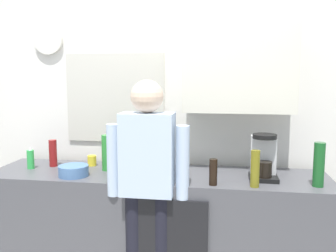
# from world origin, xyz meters

# --- Properties ---
(kitchen_counter) EXTENTS (2.57, 0.64, 0.89)m
(kitchen_counter) POSITION_xyz_m (0.00, 0.30, 0.44)
(kitchen_counter) COLOR #4C4C51
(kitchen_counter) RESTS_ON ground_plane
(back_wall_assembly) EXTENTS (4.17, 0.42, 2.60)m
(back_wall_assembly) POSITION_xyz_m (0.08, 0.70, 1.36)
(back_wall_assembly) COLOR white
(back_wall_assembly) RESTS_ON ground_plane
(coffee_maker) EXTENTS (0.20, 0.20, 0.33)m
(coffee_maker) POSITION_xyz_m (0.79, 0.28, 1.03)
(coffee_maker) COLOR black
(coffee_maker) RESTS_ON kitchen_counter
(bottle_amber_beer) EXTENTS (0.06, 0.06, 0.23)m
(bottle_amber_beer) POSITION_xyz_m (-0.24, 0.33, 1.00)
(bottle_amber_beer) COLOR brown
(bottle_amber_beer) RESTS_ON kitchen_counter
(bottle_clear_soda) EXTENTS (0.09, 0.09, 0.28)m
(bottle_clear_soda) POSITION_xyz_m (-0.39, 0.34, 1.03)
(bottle_clear_soda) COLOR #2D8C33
(bottle_clear_soda) RESTS_ON kitchen_counter
(bottle_olive_oil) EXTENTS (0.06, 0.06, 0.25)m
(bottle_olive_oil) POSITION_xyz_m (0.72, 0.06, 1.01)
(bottle_olive_oil) COLOR olive
(bottle_olive_oil) RESTS_ON kitchen_counter
(bottle_red_vinegar) EXTENTS (0.06, 0.06, 0.22)m
(bottle_red_vinegar) POSITION_xyz_m (-0.88, 0.39, 1.00)
(bottle_red_vinegar) COLOR maroon
(bottle_red_vinegar) RESTS_ON kitchen_counter
(bottle_dark_sauce) EXTENTS (0.06, 0.06, 0.18)m
(bottle_dark_sauce) POSITION_xyz_m (0.44, 0.06, 0.98)
(bottle_dark_sauce) COLOR black
(bottle_dark_sauce) RESTS_ON kitchen_counter
(bottle_green_wine) EXTENTS (0.07, 0.07, 0.30)m
(bottle_green_wine) POSITION_xyz_m (1.14, 0.14, 1.04)
(bottle_green_wine) COLOR #195923
(bottle_green_wine) RESTS_ON kitchen_counter
(cup_white_mug) EXTENTS (0.08, 0.08, 0.09)m
(cup_white_mug) POSITION_xyz_m (-0.13, 0.17, 0.93)
(cup_white_mug) COLOR white
(cup_white_mug) RESTS_ON kitchen_counter
(cup_yellow_cup) EXTENTS (0.07, 0.07, 0.08)m
(cup_yellow_cup) POSITION_xyz_m (-0.57, 0.46, 0.93)
(cup_yellow_cup) COLOR yellow
(cup_yellow_cup) RESTS_ON kitchen_counter
(mixing_bowl) EXTENTS (0.22, 0.22, 0.08)m
(mixing_bowl) POSITION_xyz_m (-0.59, 0.13, 0.93)
(mixing_bowl) COLOR #4C72A5
(mixing_bowl) RESTS_ON kitchen_counter
(potted_plant) EXTENTS (0.15, 0.15, 0.23)m
(potted_plant) POSITION_xyz_m (-0.06, 0.47, 1.02)
(potted_plant) COLOR #9E5638
(potted_plant) RESTS_ON kitchen_counter
(dish_soap) EXTENTS (0.06, 0.06, 0.18)m
(dish_soap) POSITION_xyz_m (-1.02, 0.29, 0.96)
(dish_soap) COLOR green
(dish_soap) RESTS_ON kitchen_counter
(person_at_sink) EXTENTS (0.57, 0.22, 1.60)m
(person_at_sink) POSITION_xyz_m (0.00, 0.00, 0.95)
(person_at_sink) COLOR black
(person_at_sink) RESTS_ON ground_plane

